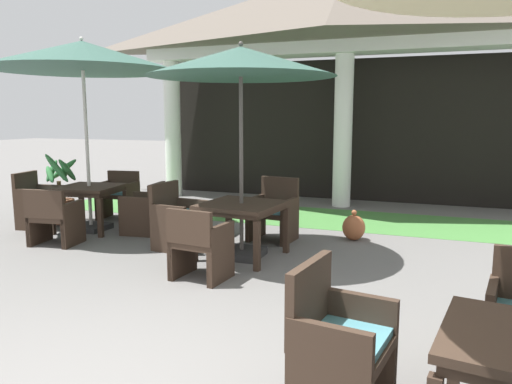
# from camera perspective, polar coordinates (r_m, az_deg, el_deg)

# --- Properties ---
(background_pavilion) EXTENTS (8.95, 2.56, 4.60)m
(background_pavilion) POSITION_cam_1_polar(r_m,az_deg,el_deg) (10.22, 10.53, 18.52)
(background_pavilion) COLOR white
(background_pavilion) RESTS_ON ground
(lawn_strip) EXTENTS (10.75, 1.80, 0.01)m
(lawn_strip) POSITION_cam_1_polar(r_m,az_deg,el_deg) (8.88, 8.30, -3.03)
(lawn_strip) COLOR #47843D
(lawn_strip) RESTS_ON ground
(patio_chair_near_foreground_west) EXTENTS (0.60, 0.68, 0.93)m
(patio_chair_near_foreground_west) POSITION_cam_1_polar(r_m,az_deg,el_deg) (3.17, 9.53, -17.19)
(patio_chair_near_foreground_west) COLOR #38281E
(patio_chair_near_foreground_west) RESTS_ON ground
(patio_table_mid_left) EXTENTS (1.00, 1.00, 0.72)m
(patio_table_mid_left) POSITION_cam_1_polar(r_m,az_deg,el_deg) (8.23, -18.85, -0.01)
(patio_table_mid_left) COLOR #38281E
(patio_table_mid_left) RESTS_ON ground
(patio_umbrella_mid_left) EXTENTS (2.93, 2.93, 3.01)m
(patio_umbrella_mid_left) POSITION_cam_1_polar(r_m,az_deg,el_deg) (8.19, -19.60, 14.63)
(patio_umbrella_mid_left) COLOR #2D2D2D
(patio_umbrella_mid_left) RESTS_ON ground
(patio_chair_mid_left_south) EXTENTS (0.68, 0.60, 0.82)m
(patio_chair_mid_left_south) POSITION_cam_1_polar(r_m,az_deg,el_deg) (7.49, -22.49, -2.79)
(patio_chair_mid_left_south) COLOR #38281E
(patio_chair_mid_left_south) RESTS_ON ground
(patio_chair_mid_left_north) EXTENTS (0.69, 0.61, 0.83)m
(patio_chair_mid_left_north) POSITION_cam_1_polar(r_m,az_deg,el_deg) (9.06, -15.72, -0.40)
(patio_chair_mid_left_north) COLOR #38281E
(patio_chair_mid_left_north) RESTS_ON ground
(patio_chair_mid_left_west) EXTENTS (0.64, 0.66, 0.91)m
(patio_chair_mid_left_west) POSITION_cam_1_polar(r_m,az_deg,el_deg) (8.78, -24.06, -1.06)
(patio_chair_mid_left_west) COLOR #38281E
(patio_chair_mid_left_west) RESTS_ON ground
(patio_chair_mid_left_east) EXTENTS (0.61, 0.63, 0.79)m
(patio_chair_mid_left_east) POSITION_cam_1_polar(r_m,az_deg,el_deg) (7.82, -12.87, -1.95)
(patio_chair_mid_left_east) COLOR #38281E
(patio_chair_mid_left_east) RESTS_ON ground
(patio_table_mid_right) EXTENTS (1.05, 1.05, 0.71)m
(patio_table_mid_right) POSITION_cam_1_polar(r_m,az_deg,el_deg) (6.29, -1.70, -2.13)
(patio_table_mid_right) COLOR #38281E
(patio_table_mid_right) RESTS_ON ground
(patio_umbrella_mid_right) EXTENTS (2.36, 2.36, 2.72)m
(patio_umbrella_mid_right) POSITION_cam_1_polar(r_m,az_deg,el_deg) (6.20, -1.78, 14.62)
(patio_umbrella_mid_right) COLOR #2D2D2D
(patio_umbrella_mid_right) RESTS_ON ground
(patio_chair_mid_right_north) EXTENTS (0.67, 0.64, 0.91)m
(patio_chair_mid_right_north) POSITION_cam_1_polar(r_m,az_deg,el_deg) (7.21, 2.08, -2.39)
(patio_chair_mid_right_north) COLOR #38281E
(patio_chair_mid_right_north) RESTS_ON ground
(patio_chair_mid_right_west) EXTENTS (0.63, 0.68, 0.90)m
(patio_chair_mid_right_west) POSITION_cam_1_polar(r_m,az_deg,el_deg) (6.84, -9.10, -3.00)
(patio_chair_mid_right_west) COLOR #38281E
(patio_chair_mid_right_west) RESTS_ON ground
(patio_chair_mid_right_south) EXTENTS (0.63, 0.56, 0.82)m
(patio_chair_mid_right_south) POSITION_cam_1_polar(r_m,az_deg,el_deg) (5.50, -6.61, -6.09)
(patio_chair_mid_right_south) COLOR #38281E
(patio_chair_mid_right_south) RESTS_ON ground
(potted_palm_left_edge) EXTENTS (0.64, 0.65, 1.22)m
(potted_palm_left_edge) POSITION_cam_1_polar(r_m,az_deg,el_deg) (9.04, -21.85, -0.99)
(potted_palm_left_edge) COLOR #995638
(potted_palm_left_edge) RESTS_ON ground
(terracotta_urn) EXTENTS (0.33, 0.33, 0.45)m
(terracotta_urn) POSITION_cam_1_polar(r_m,az_deg,el_deg) (7.37, 11.32, -4.07)
(terracotta_urn) COLOR #9E5633
(terracotta_urn) RESTS_ON ground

